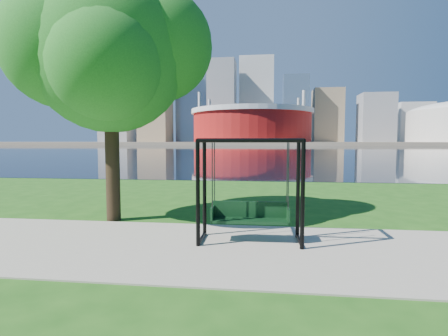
# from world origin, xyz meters

# --- Properties ---
(ground) EXTENTS (900.00, 900.00, 0.00)m
(ground) POSITION_xyz_m (0.00, 0.00, 0.00)
(ground) COLOR #1E5114
(ground) RESTS_ON ground
(path) EXTENTS (120.00, 4.00, 0.03)m
(path) POSITION_xyz_m (0.00, -0.50, 0.01)
(path) COLOR #9E937F
(path) RESTS_ON ground
(river) EXTENTS (900.00, 180.00, 0.02)m
(river) POSITION_xyz_m (0.00, 102.00, 0.01)
(river) COLOR black
(river) RESTS_ON ground
(far_bank) EXTENTS (900.00, 228.00, 2.00)m
(far_bank) POSITION_xyz_m (0.00, 306.00, 1.00)
(far_bank) COLOR #937F60
(far_bank) RESTS_ON ground
(stadium) EXTENTS (83.00, 83.00, 32.00)m
(stadium) POSITION_xyz_m (-10.00, 235.00, 14.23)
(stadium) COLOR maroon
(stadium) RESTS_ON far_bank
(skyline) EXTENTS (392.00, 66.00, 96.50)m
(skyline) POSITION_xyz_m (-4.27, 319.39, 35.89)
(skyline) COLOR gray
(skyline) RESTS_ON far_bank
(swing) EXTENTS (2.26, 1.02, 2.30)m
(swing) POSITION_xyz_m (0.60, 0.06, 1.11)
(swing) COLOR black
(swing) RESTS_ON ground
(park_tree) EXTENTS (5.48, 4.95, 6.81)m
(park_tree) POSITION_xyz_m (-3.39, 1.81, 4.73)
(park_tree) COLOR black
(park_tree) RESTS_ON ground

